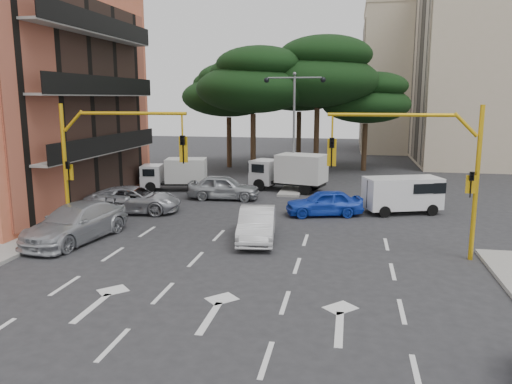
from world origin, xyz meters
TOP-DOWN VIEW (x-y plane):
  - ground at (0.00, 0.00)m, footprint 120.00×120.00m
  - median_strip at (0.00, 16.00)m, footprint 1.40×6.00m
  - apartment_beige_far at (12.95, 44.00)m, footprint 16.20×12.15m
  - pine_left_near at (-3.94, 21.96)m, footprint 9.15×9.15m
  - pine_center at (1.06, 23.96)m, footprint 9.98×9.98m
  - pine_left_far at (-6.94, 25.96)m, footprint 8.32×8.32m
  - pine_right at (5.06, 25.96)m, footprint 7.49×7.49m
  - pine_back at (-0.94, 28.96)m, footprint 9.15×9.15m
  - signal_mast_right at (6.80, 1.99)m, footprint 5.79×0.37m
  - signal_mast_left at (-6.80, 1.99)m, footprint 5.79×0.37m
  - street_lamp_center at (0.00, 16.00)m, footprint 4.16×0.36m
  - car_white_hatch at (-0.13, 3.10)m, footprint 2.08×4.56m
  - car_blue_compact at (2.54, 8.41)m, footprint 4.38×2.65m
  - car_silver_wagon at (-8.00, 1.56)m, footprint 3.17×5.88m
  - car_silver_cross_a at (-7.82, 7.24)m, footprint 5.40×3.00m
  - car_silver_cross_b at (-3.84, 11.64)m, footprint 4.52×1.99m
  - van_white at (6.70, 9.81)m, footprint 4.42×3.08m
  - box_truck_a at (-7.89, 14.00)m, footprint 4.70×2.63m
  - box_truck_b at (-0.24, 15.26)m, footprint 5.52×3.41m

SIDE VIEW (x-z plane):
  - ground at x=0.00m, z-range 0.00..0.00m
  - median_strip at x=0.00m, z-range 0.00..0.15m
  - car_blue_compact at x=2.54m, z-range 0.00..1.39m
  - car_silver_cross_a at x=-7.82m, z-range 0.00..1.43m
  - car_white_hatch at x=-0.13m, z-range 0.00..1.45m
  - car_silver_cross_b at x=-3.84m, z-range 0.00..1.51m
  - car_silver_wagon at x=-8.00m, z-range 0.00..1.62m
  - van_white at x=6.70m, z-range 0.00..2.02m
  - box_truck_a at x=-7.89m, z-range 0.00..2.18m
  - box_truck_b at x=-0.24m, z-range 0.00..2.53m
  - signal_mast_right at x=6.80m, z-range 0.88..6.88m
  - signal_mast_left at x=-6.80m, z-range 0.88..6.88m
  - street_lamp_center at x=0.00m, z-range 1.54..9.31m
  - pine_right at x=5.06m, z-range 2.03..10.40m
  - pine_left_far at x=-6.94m, z-range 2.26..11.56m
  - pine_left_near at x=-3.94m, z-range 2.49..12.72m
  - pine_back at x=-0.94m, z-range 2.49..12.72m
  - pine_center at x=1.06m, z-range 2.72..13.88m
  - apartment_beige_far at x=12.95m, z-range 0.00..16.70m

